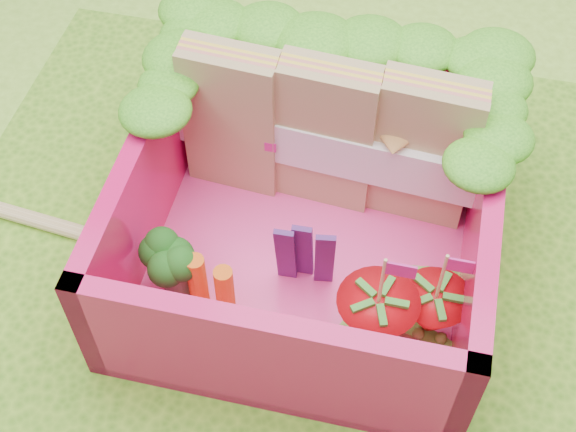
% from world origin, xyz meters
% --- Properties ---
extents(ground, '(14.00, 14.00, 0.00)m').
position_xyz_m(ground, '(0.00, 0.00, 0.00)').
color(ground, '#7CB332').
rests_on(ground, ground).
extents(placemat, '(2.60, 2.60, 0.03)m').
position_xyz_m(placemat, '(0.00, 0.00, 0.01)').
color(placemat, '#509020').
rests_on(placemat, ground).
extents(bento_floor, '(1.30, 1.30, 0.05)m').
position_xyz_m(bento_floor, '(0.16, 0.05, 0.06)').
color(bento_floor, '#FF4199').
rests_on(bento_floor, placemat).
extents(bento_box, '(1.30, 1.30, 0.55)m').
position_xyz_m(bento_box, '(0.16, 0.05, 0.31)').
color(bento_box, '#E0125C').
rests_on(bento_box, placemat).
extents(lettuce_ruffle, '(1.43, 0.83, 0.11)m').
position_xyz_m(lettuce_ruffle, '(0.16, 0.52, 0.64)').
color(lettuce_ruffle, '#2B8317').
rests_on(lettuce_ruffle, bento_box).
extents(sandwich_stack, '(1.19, 0.26, 0.65)m').
position_xyz_m(sandwich_stack, '(0.16, 0.37, 0.40)').
color(sandwich_stack, tan).
rests_on(sandwich_stack, bento_floor).
extents(broccoli, '(0.32, 0.32, 0.26)m').
position_xyz_m(broccoli, '(-0.28, -0.21, 0.26)').
color(broccoli, '#518C44').
rests_on(broccoli, bento_floor).
extents(carrot_sticks, '(0.17, 0.08, 0.26)m').
position_xyz_m(carrot_sticks, '(-0.13, -0.26, 0.21)').
color(carrot_sticks, orange).
rests_on(carrot_sticks, bento_floor).
extents(purple_wedges, '(0.21, 0.05, 0.38)m').
position_xyz_m(purple_wedges, '(0.17, -0.10, 0.27)').
color(purple_wedges, '#3A164F').
rests_on(purple_wedges, bento_floor).
extents(strawberry_left, '(0.28, 0.28, 0.52)m').
position_xyz_m(strawberry_left, '(0.46, -0.29, 0.23)').
color(strawberry_left, red).
rests_on(strawberry_left, bento_floor).
extents(strawberry_right, '(0.24, 0.24, 0.48)m').
position_xyz_m(strawberry_right, '(0.65, -0.20, 0.21)').
color(strawberry_right, red).
rests_on(strawberry_right, bento_floor).
extents(snap_peas, '(0.57, 0.56, 0.05)m').
position_xyz_m(snap_peas, '(0.55, -0.19, 0.11)').
color(snap_peas, '#60B739').
rests_on(snap_peas, bento_floor).
extents(chopsticks, '(2.00, 0.26, 0.05)m').
position_xyz_m(chopsticks, '(-1.04, -0.02, 0.05)').
color(chopsticks, tan).
rests_on(chopsticks, placemat).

